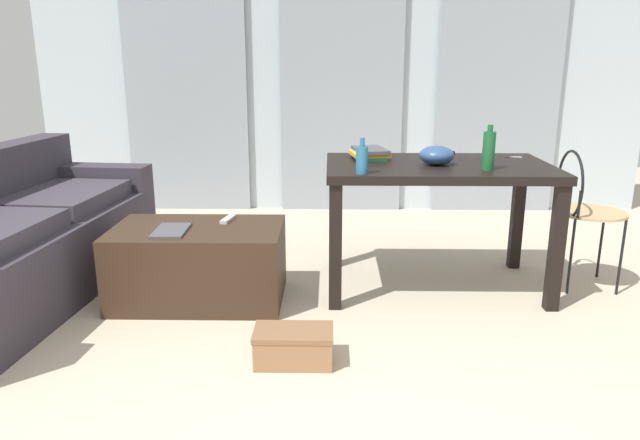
% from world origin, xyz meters
% --- Properties ---
extents(ground_plane, '(8.85, 8.85, 0.00)m').
position_xyz_m(ground_plane, '(0.00, 1.44, 0.00)').
color(ground_plane, beige).
extents(wall_back, '(5.41, 0.10, 2.50)m').
position_xyz_m(wall_back, '(0.00, 3.69, 1.25)').
color(wall_back, silver).
rests_on(wall_back, ground).
extents(curtains, '(3.84, 0.03, 2.28)m').
position_xyz_m(curtains, '(0.00, 3.60, 1.14)').
color(curtains, '#99A3AD').
rests_on(curtains, ground).
extents(couch, '(0.99, 2.10, 0.83)m').
position_xyz_m(couch, '(-1.91, 1.47, 0.33)').
color(couch, '#38333D').
rests_on(couch, ground).
extents(coffee_table, '(0.95, 0.59, 0.43)m').
position_xyz_m(coffee_table, '(-0.85, 1.45, 0.22)').
color(coffee_table, '#382619').
rests_on(coffee_table, ground).
extents(craft_table, '(1.30, 0.80, 0.76)m').
position_xyz_m(craft_table, '(0.53, 1.69, 0.66)').
color(craft_table, black).
rests_on(craft_table, ground).
extents(wire_chair, '(0.41, 0.41, 0.84)m').
position_xyz_m(wire_chair, '(1.40, 1.72, 0.52)').
color(wire_chair, tan).
rests_on(wire_chair, ground).
extents(bottle_near, '(0.06, 0.06, 0.19)m').
position_xyz_m(bottle_near, '(0.07, 1.36, 0.84)').
color(bottle_near, teal).
rests_on(bottle_near, craft_table).
extents(bottle_far, '(0.07, 0.07, 0.25)m').
position_xyz_m(bottle_far, '(0.77, 1.49, 0.87)').
color(bottle_far, '#195B2D').
rests_on(bottle_far, craft_table).
extents(bowl, '(0.20, 0.20, 0.11)m').
position_xyz_m(bowl, '(0.51, 1.65, 0.81)').
color(bowl, '#2D4C7A').
rests_on(bowl, craft_table).
extents(book_stack, '(0.25, 0.31, 0.07)m').
position_xyz_m(book_stack, '(0.14, 1.85, 0.79)').
color(book_stack, '#2D7F56').
rests_on(book_stack, craft_table).
extents(tv_remote_on_table, '(0.11, 0.16, 0.02)m').
position_xyz_m(tv_remote_on_table, '(0.64, 1.97, 0.77)').
color(tv_remote_on_table, black).
rests_on(tv_remote_on_table, craft_table).
extents(scissors, '(0.11, 0.05, 0.00)m').
position_xyz_m(scissors, '(1.03, 1.93, 0.76)').
color(scissors, '#9EA0A5').
rests_on(scissors, craft_table).
extents(tv_remote_primary, '(0.07, 0.16, 0.02)m').
position_xyz_m(tv_remote_primary, '(-0.70, 1.60, 0.44)').
color(tv_remote_primary, '#B7B7B2').
rests_on(tv_remote_primary, coffee_table).
extents(magazine, '(0.18, 0.28, 0.01)m').
position_xyz_m(magazine, '(-0.97, 1.37, 0.44)').
color(magazine, '#4C4C51').
rests_on(magazine, coffee_table).
extents(shoebox, '(0.36, 0.21, 0.16)m').
position_xyz_m(shoebox, '(-0.26, 0.72, 0.08)').
color(shoebox, '#996B47').
rests_on(shoebox, ground).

